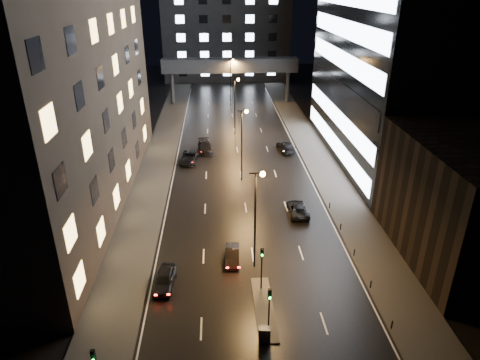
{
  "coord_description": "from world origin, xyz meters",
  "views": [
    {
      "loc": [
        -3.4,
        -26.22,
        25.35
      ],
      "look_at": [
        -0.73,
        19.52,
        4.0
      ],
      "focal_mm": 32.0,
      "sensor_mm": 36.0,
      "label": 1
    }
  ],
  "objects": [
    {
      "name": "ground",
      "position": [
        0.0,
        40.0,
        0.0
      ],
      "size": [
        160.0,
        160.0,
        0.0
      ],
      "primitive_type": "plane",
      "color": "black",
      "rests_on": "ground"
    },
    {
      "name": "sidewalk_left",
      "position": [
        -12.5,
        35.0,
        0.07
      ],
      "size": [
        5.0,
        110.0,
        0.15
      ],
      "primitive_type": "cube",
      "color": "#383533",
      "rests_on": "ground"
    },
    {
      "name": "sidewalk_right",
      "position": [
        12.5,
        35.0,
        0.07
      ],
      "size": [
        5.0,
        110.0,
        0.15
      ],
      "primitive_type": "cube",
      "color": "#383533",
      "rests_on": "ground"
    },
    {
      "name": "building_left",
      "position": [
        -22.5,
        24.0,
        20.0
      ],
      "size": [
        15.0,
        48.0,
        40.0
      ],
      "primitive_type": "cube",
      "color": "#2D2319",
      "rests_on": "ground"
    },
    {
      "name": "building_right_low",
      "position": [
        20.0,
        9.0,
        6.0
      ],
      "size": [
        10.0,
        18.0,
        12.0
      ],
      "primitive_type": "cube",
      "color": "black",
      "rests_on": "ground"
    },
    {
      "name": "building_right_glass",
      "position": [
        25.0,
        36.0,
        22.5
      ],
      "size": [
        20.0,
        36.0,
        45.0
      ],
      "primitive_type": "cube",
      "color": "black",
      "rests_on": "ground"
    },
    {
      "name": "building_far",
      "position": [
        0.0,
        98.0,
        12.5
      ],
      "size": [
        34.0,
        14.0,
        25.0
      ],
      "primitive_type": "cube",
      "color": "#333335",
      "rests_on": "ground"
    },
    {
      "name": "skybridge",
      "position": [
        0.0,
        70.0,
        8.34
      ],
      "size": [
        30.0,
        3.0,
        10.0
      ],
      "color": "#333335",
      "rests_on": "ground"
    },
    {
      "name": "median_island",
      "position": [
        0.3,
        2.0,
        0.07
      ],
      "size": [
        1.6,
        8.0,
        0.15
      ],
      "primitive_type": "cube",
      "color": "#383533",
      "rests_on": "ground"
    },
    {
      "name": "traffic_signal_near",
      "position": [
        0.3,
        4.49,
        3.09
      ],
      "size": [
        0.28,
        0.34,
        4.4
      ],
      "color": "black",
      "rests_on": "median_island"
    },
    {
      "name": "traffic_signal_far",
      "position": [
        0.3,
        -1.01,
        3.09
      ],
      "size": [
        0.28,
        0.34,
        4.4
      ],
      "color": "black",
      "rests_on": "median_island"
    },
    {
      "name": "bollard_row",
      "position": [
        10.2,
        6.5,
        0.45
      ],
      "size": [
        0.12,
        25.12,
        0.9
      ],
      "color": "black",
      "rests_on": "ground"
    },
    {
      "name": "streetlight_near",
      "position": [
        0.16,
        8.0,
        6.5
      ],
      "size": [
        1.45,
        0.5,
        10.15
      ],
      "color": "black",
      "rests_on": "ground"
    },
    {
      "name": "streetlight_mid_a",
      "position": [
        0.16,
        28.0,
        6.5
      ],
      "size": [
        1.45,
        0.5,
        10.15
      ],
      "color": "black",
      "rests_on": "ground"
    },
    {
      "name": "streetlight_mid_b",
      "position": [
        0.16,
        48.0,
        6.5
      ],
      "size": [
        1.45,
        0.5,
        10.15
      ],
      "color": "black",
      "rests_on": "ground"
    },
    {
      "name": "streetlight_far",
      "position": [
        0.16,
        68.0,
        6.5
      ],
      "size": [
        1.45,
        0.5,
        10.15
      ],
      "color": "black",
      "rests_on": "ground"
    },
    {
      "name": "car_away_a",
      "position": [
        -8.44,
        5.54,
        0.74
      ],
      "size": [
        2.14,
        4.51,
        1.49
      ],
      "primitive_type": "imported",
      "rotation": [
        0.0,
        0.0,
        -0.09
      ],
      "color": "black",
      "rests_on": "ground"
    },
    {
      "name": "car_away_b",
      "position": [
        -2.11,
        9.05,
        0.64
      ],
      "size": [
        1.56,
        3.96,
        1.28
      ],
      "primitive_type": "imported",
      "rotation": [
        0.0,
        0.0,
        -0.05
      ],
      "color": "black",
      "rests_on": "ground"
    },
    {
      "name": "car_away_c",
      "position": [
        -7.69,
        35.2,
        0.73
      ],
      "size": [
        3.04,
        5.53,
        1.47
      ],
      "primitive_type": "imported",
      "rotation": [
        0.0,
        0.0,
        -0.12
      ],
      "color": "black",
      "rests_on": "ground"
    },
    {
      "name": "car_away_d",
      "position": [
        -5.24,
        39.55,
        0.77
      ],
      "size": [
        2.82,
        5.55,
        1.55
      ],
      "primitive_type": "imported",
      "rotation": [
        0.0,
        0.0,
        0.13
      ],
      "color": "black",
      "rests_on": "ground"
    },
    {
      "name": "car_toward_a",
      "position": [
        6.12,
        18.13,
        0.67
      ],
      "size": [
        2.22,
        4.81,
        1.34
      ],
      "primitive_type": "imported",
      "rotation": [
        0.0,
        0.0,
        3.14
      ],
      "color": "black",
      "rests_on": "ground"
    },
    {
      "name": "car_toward_b",
      "position": [
        7.92,
        39.03,
        0.76
      ],
      "size": [
        2.74,
        5.43,
        1.51
      ],
      "primitive_type": "imported",
      "rotation": [
        0.0,
        0.0,
        3.26
      ],
      "color": "black",
      "rests_on": "ground"
    },
    {
      "name": "utility_cabinet",
      "position": [
        -0.09,
        -1.7,
        0.78
      ],
      "size": [
        0.94,
        0.64,
        1.26
      ],
      "primitive_type": "cube",
      "rotation": [
        0.0,
        0.0,
        -0.08
      ],
      "color": "#4D4D4F",
      "rests_on": "median_island"
    }
  ]
}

